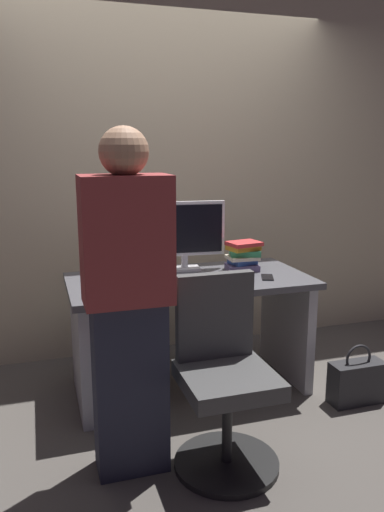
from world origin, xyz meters
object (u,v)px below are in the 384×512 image
(office_chair, at_px, (223,381))
(cup_by_monitor, at_px, (115,268))
(person_at_desk, at_px, (128,304))
(cup_near_keyboard, at_px, (136,278))
(handbag, at_px, (357,382))
(keyboard, at_px, (182,283))
(monitor, at_px, (185,232))
(cell_phone, at_px, (267,277))
(desk, at_px, (190,312))
(book_stack, at_px, (243,256))
(mouse, at_px, (230,279))

(office_chair, height_order, cup_by_monitor, office_chair)
(person_at_desk, height_order, cup_near_keyboard, person_at_desk)
(handbag, bearing_deg, keyboard, 160.97)
(person_at_desk, bearing_deg, monitor, 59.47)
(keyboard, bearing_deg, cell_phone, -1.47)
(desk, relative_size, keyboard, 3.49)
(person_at_desk, bearing_deg, cell_phone, 29.96)
(book_stack, bearing_deg, handbag, -48.32)
(office_chair, height_order, cell_phone, office_chair)
(person_at_desk, xyz_separation_m, cup_near_keyboard, (0.16, 0.64, -0.05))
(desk, relative_size, book_stack, 6.21)
(office_chair, xyz_separation_m, book_stack, (0.47, 0.89, 0.41))
(mouse, bearing_deg, book_stack, 52.23)
(desk, xyz_separation_m, person_at_desk, (-0.52, -0.72, 0.32))
(person_at_desk, height_order, book_stack, person_at_desk)
(desk, bearing_deg, cell_phone, -17.92)
(desk, distance_m, cup_by_monitor, 0.55)
(desk, distance_m, keyboard, 0.29)
(office_chair, bearing_deg, handbag, 16.78)
(keyboard, distance_m, cell_phone, 0.55)
(desk, relative_size, handbag, 3.97)
(keyboard, height_order, book_stack, book_stack)
(monitor, relative_size, mouse, 5.41)
(mouse, distance_m, cup_by_monitor, 0.74)
(monitor, relative_size, cell_phone, 3.75)
(office_chair, distance_m, cell_phone, 0.90)
(mouse, distance_m, cell_phone, 0.25)
(office_chair, bearing_deg, mouse, 66.19)
(mouse, xyz_separation_m, cell_phone, (0.25, 0.00, -0.01))
(monitor, relative_size, cup_near_keyboard, 6.01)
(keyboard, bearing_deg, office_chair, -89.56)
(desk, bearing_deg, keyboard, -121.57)
(cup_near_keyboard, relative_size, book_stack, 0.37)
(person_at_desk, relative_size, cell_phone, 11.38)
(keyboard, distance_m, cup_near_keyboard, 0.28)
(person_at_desk, distance_m, book_stack, 1.22)
(keyboard, bearing_deg, mouse, -2.48)
(cup_near_keyboard, bearing_deg, handbag, -18.21)
(mouse, height_order, cup_by_monitor, cup_by_monitor)
(desk, height_order, person_at_desk, person_at_desk)
(cell_phone, bearing_deg, monitor, 161.52)
(cup_near_keyboard, bearing_deg, desk, 11.82)
(cup_by_monitor, bearing_deg, cell_phone, -21.08)
(monitor, relative_size, cup_by_monitor, 5.74)
(desk, bearing_deg, office_chair, -95.21)
(keyboard, distance_m, book_stack, 0.55)
(office_chair, xyz_separation_m, cell_phone, (0.54, 0.65, 0.32))
(desk, bearing_deg, mouse, -36.08)
(monitor, distance_m, mouse, 0.48)
(cell_phone, bearing_deg, book_stack, 126.74)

